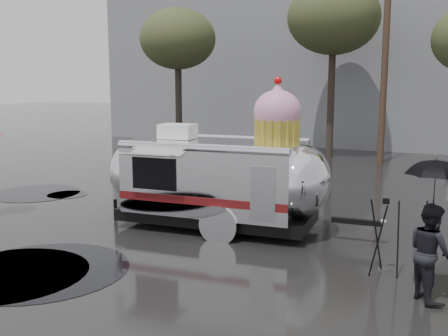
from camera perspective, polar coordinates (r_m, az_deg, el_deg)
The scene contains 11 objects.
ground at distance 11.60m, azimuth -7.63°, elevation -8.35°, with size 120.00×120.00×0.00m, color black.
puddles at distance 12.84m, azimuth -20.08°, elevation -7.07°, with size 8.27×8.39×0.01m.
grey_building at distance 34.84m, azimuth 8.94°, elevation 14.24°, with size 22.00×12.00×13.00m, color slate.
utility_pole at distance 23.51m, azimuth 17.14°, elevation 11.71°, with size 1.60×0.28×9.00m.
tree_left at distance 25.86m, azimuth -5.05°, elevation 13.76°, with size 3.64×3.64×6.95m.
tree_mid at distance 25.12m, azimuth 11.84°, elevation 15.69°, with size 4.20×4.20×8.03m.
barricade_row at distance 22.64m, azimuth -5.63°, elevation 1.78°, with size 4.30×0.80×1.00m.
airstream_trailer at distance 12.54m, azimuth -0.47°, elevation -0.78°, with size 6.87×2.96×3.70m.
person_right at distance 9.16m, azimuth 21.52°, elevation -8.52°, with size 0.77×0.43×1.61m, color black.
umbrella_black at distance 8.89m, azimuth 21.97°, elevation -1.49°, with size 1.16×1.16×2.34m.
tripod at distance 10.04m, azimuth 17.07°, elevation -6.48°, with size 0.57×0.58×1.44m.
Camera 1 is at (6.11, -9.21, 3.53)m, focal length 42.00 mm.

